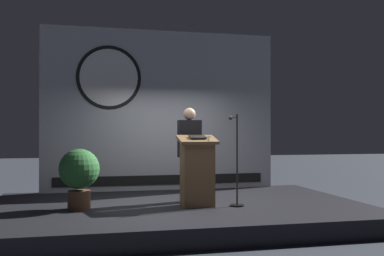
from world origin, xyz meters
The scene contains 7 objects.
ground_plane centered at (0.00, 0.00, 0.00)m, with size 40.00×40.00×0.00m, color #383D47.
stage_platform centered at (0.00, 0.00, 0.15)m, with size 6.40×4.00×0.30m, color black.
banner_display centered at (-0.03, 1.85, 2.03)m, with size 5.01×0.12×3.44m.
podium centered at (0.27, -0.34, 0.88)m, with size 0.64×0.50×1.19m.
speaker_person centered at (0.24, 0.14, 1.16)m, with size 0.40×0.26×1.68m.
microphone_stand centered at (0.93, -0.44, 0.84)m, with size 0.24×0.51×1.54m.
potted_plant centered at (-1.65, -0.21, 0.89)m, with size 0.65×0.65×0.97m.
Camera 1 is at (-1.42, -7.40, 1.53)m, focal length 40.45 mm.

